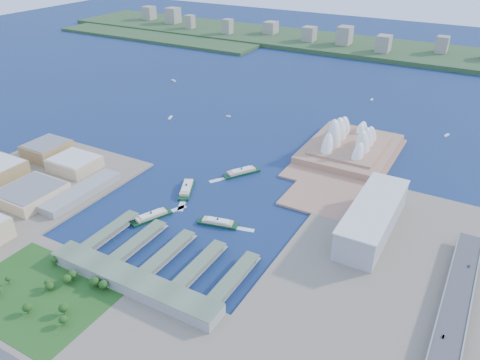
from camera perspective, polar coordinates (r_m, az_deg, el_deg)
The scene contains 24 objects.
ground at distance 584.25m, azimuth -5.30°, elevation -4.86°, with size 3000.00×3000.00×0.00m, color #101E4B.
south_land at distance 467.91m, azimuth -20.57°, elevation -16.96°, with size 720.00×180.00×3.00m, color #796D5D.
east_land at distance 473.53m, azimuth 16.61°, elevation -15.48°, with size 240.00×500.00×3.00m, color #796D5D.
peninsula at distance 750.47m, azimuth 12.95°, elevation 2.72°, with size 135.00×220.00×3.00m, color #9F7257.
far_shore at distance 1438.90m, azimuth 17.98°, elevation 14.82°, with size 2200.00×260.00×12.00m, color #2D4926.
opera_house at distance 756.27m, azimuth 13.49°, elevation 5.41°, with size 134.00×180.00×58.00m, color white, non-canonical shape.
toaster_building at distance 569.92m, azimuth 15.87°, elevation -4.46°, with size 45.00×155.00×35.00m, color #97979D.
expressway at distance 459.25m, azimuth 23.94°, elevation -17.54°, with size 26.00×340.00×11.85m, color gray, non-canonical shape.
west_buildings at distance 696.92m, azimuth -26.02°, elevation -0.40°, with size 200.00×280.00×27.00m, color #94764A, non-canonical shape.
ferry_wharves at distance 526.38m, azimuth -8.68°, elevation -8.78°, with size 184.00×90.00×9.30m, color #53624A, non-canonical shape.
terminal_building at distance 488.96m, azimuth -12.96°, elevation -12.04°, with size 200.00×28.00×12.00m, color gray.
park at distance 508.41m, azimuth -23.66°, elevation -11.98°, with size 150.00×110.00×16.00m, color #194714, non-canonical shape.
far_skyline at distance 1412.69m, azimuth 17.99°, elevation 15.98°, with size 1900.00×140.00×55.00m, color gray, non-canonical shape.
ferry_a at distance 644.48m, azimuth -6.55°, elevation -0.88°, with size 14.41×56.61×10.70m, color #0D341B, non-canonical shape.
ferry_b at distance 682.77m, azimuth 0.18°, elevation 1.12°, with size 14.14×55.55×10.50m, color #0D341B, non-canonical shape.
ferry_c at distance 591.70m, azimuth -10.77°, elevation -4.24°, with size 13.58×53.36×10.09m, color #0D341B, non-canonical shape.
ferry_d at distance 571.15m, azimuth -2.75°, elevation -5.06°, with size 12.70×49.88×9.43m, color #0D341B, non-canonical shape.
boat_a at distance 897.54m, azimuth -8.52°, elevation 7.56°, with size 3.90×15.61×3.01m, color white, non-canonical shape.
boat_b at distance 895.22m, azimuth -1.44°, elevation 7.80°, with size 3.02×8.62×2.33m, color white, non-canonical shape.
boat_c at distance 886.22m, azimuth 23.89°, elevation 5.05°, with size 3.97×13.60×3.06m, color white, non-canonical shape.
boat_d at distance 1120.23m, azimuth -8.09°, elevation 11.92°, with size 3.69×16.88×2.85m, color white, non-canonical shape.
boat_e at distance 1021.43m, azimuth 15.76°, elevation 9.44°, with size 3.59×11.28×2.77m, color white, non-canonical shape.
car_b at distance 452.35m, azimuth 23.54°, elevation -17.10°, with size 1.44×4.12×1.36m, color slate.
car_c at distance 539.67m, azimuth 26.15°, elevation -9.37°, with size 2.01×4.93×1.43m, color slate.
Camera 1 is at (285.07, -394.15, 323.61)m, focal length 35.00 mm.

